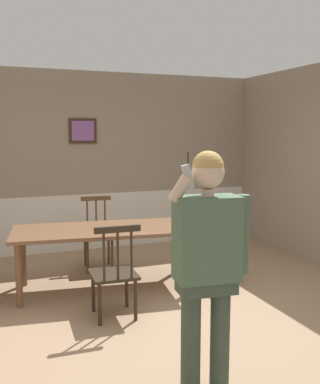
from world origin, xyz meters
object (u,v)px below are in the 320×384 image
object	(u,v)px
chair_at_table_head	(219,242)
chair_opposite_corner	(98,234)
chair_near_window	(114,273)
dining_table	(104,234)
person_figure	(208,255)

from	to	relation	value
chair_at_table_head	chair_opposite_corner	world-z (taller)	chair_at_table_head
chair_near_window	chair_at_table_head	size ratio (longest dim) A/B	0.96
dining_table	chair_opposite_corner	xyz separation A→B (m)	(0.11, 0.83, -0.19)
chair_near_window	person_figure	world-z (taller)	person_figure
chair_at_table_head	chair_near_window	bearing A→B (deg)	116.51
chair_at_table_head	chair_opposite_corner	size ratio (longest dim) A/B	1.04
dining_table	person_figure	size ratio (longest dim) A/B	1.27
chair_near_window	chair_opposite_corner	distance (m)	1.67
chair_near_window	chair_at_table_head	bearing A→B (deg)	25.24
chair_near_window	person_figure	distance (m)	1.57
chair_opposite_corner	chair_at_table_head	bearing A→B (deg)	148.41
dining_table	chair_at_table_head	xyz separation A→B (m)	(1.42, -0.19, -0.18)
chair_at_table_head	person_figure	xyz separation A→B (m)	(-1.25, -2.09, 0.52)
chair_opposite_corner	person_figure	bearing A→B (deg)	97.25
person_figure	chair_at_table_head	bearing A→B (deg)	-114.69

